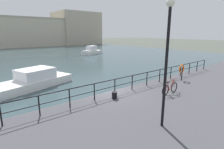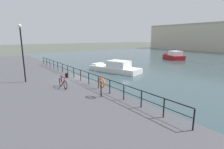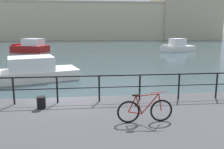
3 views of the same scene
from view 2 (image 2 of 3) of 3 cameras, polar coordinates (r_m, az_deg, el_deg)
The scene contains 10 objects.
ground_plane at distance 19.03m, azimuth -9.97°, elevation -3.27°, with size 240.00×240.00×0.00m, color #4C5147.
water_basin at distance 41.90m, azimuth 30.32°, elevation 3.68°, with size 80.00×60.00×0.01m, color #33474C.
quay_promenade at distance 17.22m, azimuth -29.86°, elevation -4.94°, with size 56.00×13.00×0.84m, color #47474C.
moored_blue_motorboat at distance 25.54m, azimuth 1.15°, elevation 2.31°, with size 8.32×4.82×1.67m.
moored_green_narrowboat at distance 42.26m, azimuth 19.77°, elevation 5.76°, with size 5.74×4.52×1.95m.
quay_railing at distance 17.83m, azimuth -11.48°, elevation 0.86°, with size 24.67×0.07×1.08m.
parked_bicycle at distance 15.16m, azimuth -15.88°, elevation -2.73°, with size 1.77×0.09×0.98m.
mooring_bollard at distance 18.93m, azimuth -14.72°, elevation -0.25°, with size 0.32×0.32×0.44m, color black.
life_ring_stand at distance 12.25m, azimuth -3.44°, elevation -2.96°, with size 0.75×0.16×1.40m.
quay_lamp_post at distance 18.01m, azimuth -27.57°, elevation 8.19°, with size 0.32×0.32×5.32m.
Camera 2 is at (16.52, -7.98, 5.02)m, focal length 27.73 mm.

